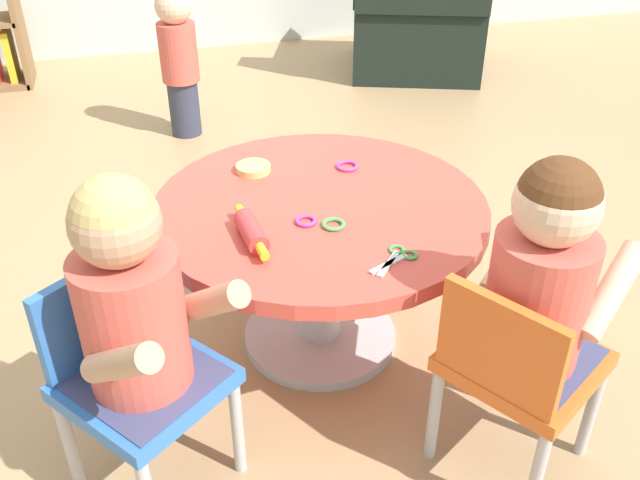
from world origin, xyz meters
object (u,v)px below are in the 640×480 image
child_chair_right (516,367)px  seated_child_right (543,274)px  armchair_dark (418,17)px  toddler_standing (179,59)px  child_chair_left (134,375)px  rolling_pin (251,231)px  craft_table (320,239)px  craft_scissors (397,258)px  seated_child_left (130,297)px

child_chair_right → seated_child_right: 0.23m
armchair_dark → toddler_standing: bearing=-158.4°
child_chair_left → seated_child_right: 0.88m
rolling_pin → armchair_dark: bearing=58.9°
craft_table → craft_scissors: size_ratio=6.29×
armchair_dark → child_chair_right: bearing=-108.1°
toddler_standing → craft_scissors: 1.93m
child_chair_left → armchair_dark: armchair_dark is taller
seated_child_left → armchair_dark: bearing=56.8°
toddler_standing → child_chair_right: bearing=-76.9°
seated_child_left → seated_child_right: size_ratio=1.00×
rolling_pin → craft_table: bearing=32.7°
seated_child_right → craft_scissors: seated_child_right is taller
armchair_dark → toddler_standing: size_ratio=1.36×
craft_table → child_chair_right: 0.62m
craft_table → rolling_pin: rolling_pin is taller
child_chair_right → rolling_pin: child_chair_right is taller
seated_child_left → craft_scissors: seated_child_left is taller
seated_child_right → craft_scissors: 0.33m
seated_child_left → child_chair_right: seated_child_left is taller
child_chair_left → toddler_standing: bearing=81.3°
toddler_standing → seated_child_right: bearing=-75.9°
seated_child_right → rolling_pin: (-0.53, 0.39, -0.05)m
child_chair_left → armchair_dark: bearing=56.0°
craft_table → toddler_standing: toddler_standing is taller
seated_child_right → armchair_dark: 2.82m
seated_child_left → seated_child_right: bearing=-10.2°
child_chair_left → armchair_dark: 3.01m
armchair_dark → rolling_pin: armchair_dark is taller
child_chair_right → seated_child_right: seated_child_right is taller
seated_child_left → armchair_dark: (1.66, 2.53, -0.22)m
child_chair_left → craft_scissors: size_ratio=3.86×
craft_table → toddler_standing: (-0.21, 1.60, 0.01)m
seated_child_right → armchair_dark: armchair_dark is taller
toddler_standing → seated_child_left: bearing=-97.9°
craft_table → armchair_dark: (1.17, 2.15, -0.04)m
seated_child_left → toddler_standing: (0.28, 1.98, -0.17)m
craft_table → craft_scissors: craft_scissors is taller
child_chair_left → seated_child_right: (0.83, -0.18, 0.23)m
craft_scissors → child_chair_left: bearing=-175.2°
seated_child_left → seated_child_right: same height
seated_child_right → toddler_standing: bearing=104.1°
seated_child_left → craft_table: bearing=38.0°
toddler_standing → craft_table: bearing=-82.5°
seated_child_left → rolling_pin: (0.28, 0.25, -0.05)m
seated_child_left → child_chair_right: size_ratio=0.95×
seated_child_left → toddler_standing: bearing=82.1°
toddler_standing → child_chair_left: bearing=-98.7°
seated_child_left → rolling_pin: 0.38m
craft_table → armchair_dark: size_ratio=0.95×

